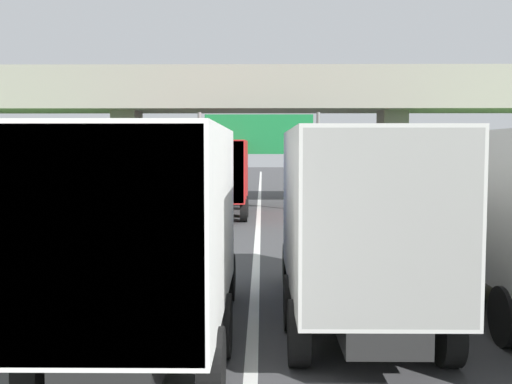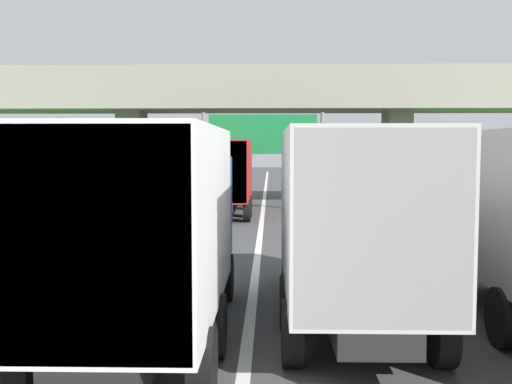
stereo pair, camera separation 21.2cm
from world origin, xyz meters
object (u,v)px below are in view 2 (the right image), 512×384
Objects in this scene: overhead_highway_sign at (263,140)px; construction_barrel_3 at (20,243)px; car_yellow at (435,227)px; car_green at (373,197)px; truck_white at (348,215)px; truck_blue at (151,224)px; truck_red at (225,174)px.

overhead_highway_sign is 6.53× the size of construction_barrel_3.
car_yellow is 10.13m from car_green.
overhead_highway_sign reaches higher than car_yellow.
car_green is (3.27, 16.72, -1.08)m from truck_white.
overhead_highway_sign is 19.82m from truck_blue.
car_yellow is 11.85m from construction_barrel_3.
overhead_highway_sign is 1.43× the size of car_yellow.
car_green is at bearing 78.93° from truck_white.
car_green is (-0.09, 10.13, 0.00)m from car_yellow.
car_green is 15.95m from construction_barrel_3.
truck_red is 17.12m from truck_white.
car_green is 4.56× the size of construction_barrel_3.
truck_blue is at bearing -94.44° from overhead_highway_sign.
car_green is at bearing 90.54° from car_yellow.
car_yellow is at bearing 50.03° from truck_blue.
truck_red is 12.05m from construction_barrel_3.
overhead_highway_sign is 1.43× the size of car_green.
truck_white is at bearing -117.07° from car_yellow.
truck_red is 6.80m from car_green.
truck_red is 1.78× the size of car_yellow.
truck_red is at bearing 90.50° from truck_blue.
overhead_highway_sign is at bearing 61.68° from construction_barrel_3.
car_green reaches higher than construction_barrel_3.
truck_white is (3.44, -16.77, 0.00)m from truck_red.
truck_red is 18.11m from truck_blue.
car_green is (5.03, -1.63, -2.63)m from overhead_highway_sign.
truck_blue and truck_white have the same top height.
truck_blue is (-1.53, -19.70, -1.56)m from overhead_highway_sign.
truck_blue is at bearing -54.51° from construction_barrel_3.
overhead_highway_sign reaches higher than truck_blue.
construction_barrel_3 is (-11.82, -0.67, -0.40)m from car_yellow.
truck_red and truck_white have the same top height.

